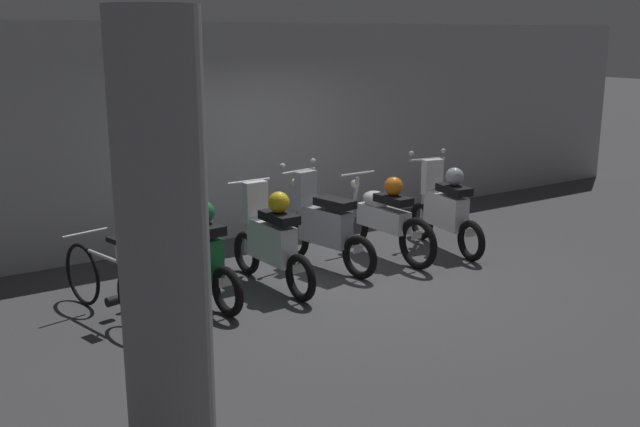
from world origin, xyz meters
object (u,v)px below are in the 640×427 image
Objects in this scene: motorbike_slot_1 at (271,239)px; support_pillar at (164,254)px; motorbike_slot_2 at (323,226)px; bicycle at (109,284)px; motorbike_slot_0 at (196,250)px; motorbike_slot_3 at (383,217)px; motorbike_slot_4 at (445,208)px.

motorbike_slot_1 is 0.56× the size of support_pillar.
motorbike_slot_2 is 0.98× the size of bicycle.
motorbike_slot_0 and motorbike_slot_2 have the same top height.
motorbike_slot_1 is (0.90, -0.05, -0.00)m from motorbike_slot_0.
motorbike_slot_3 is 1.17× the size of motorbike_slot_4.
motorbike_slot_0 is 0.99× the size of bicycle.
support_pillar is (-3.26, -3.05, 0.97)m from motorbike_slot_2.
motorbike_slot_0 is at bearing 176.86° from motorbike_slot_1.
motorbike_slot_4 is (2.70, 0.01, 0.00)m from motorbike_slot_1.
support_pillar reaches higher than motorbike_slot_0.
motorbike_slot_1 is 3.78m from support_pillar.
motorbike_slot_1 reaches higher than bicycle.
support_pillar is at bearing -144.29° from motorbike_slot_3.
motorbike_slot_2 is 0.85× the size of motorbike_slot_3.
motorbike_slot_3 is at bearing 167.90° from motorbike_slot_4.
bicycle is at bearing 177.55° from motorbike_slot_0.
bicycle is (-2.74, -0.16, -0.17)m from motorbike_slot_2.
motorbike_slot_1 is 1.81m from motorbike_slot_3.
motorbike_slot_2 is 2.75m from bicycle.
bicycle is (-4.55, 0.08, -0.21)m from motorbike_slot_4.
support_pillar is (-0.52, -2.88, 1.13)m from bicycle.
motorbike_slot_1 is 1.00× the size of motorbike_slot_4.
motorbike_slot_3 is 1.15× the size of bicycle.
motorbike_slot_0 is 0.86× the size of motorbike_slot_3.
motorbike_slot_4 is at bearing 0.22° from motorbike_slot_1.
support_pillar is (-1.47, -2.84, 0.93)m from motorbike_slot_0.
motorbike_slot_0 is 1.00× the size of motorbike_slot_4.
bicycle is at bearing 179.00° from motorbike_slot_4.
motorbike_slot_0 is at bearing 179.38° from motorbike_slot_4.
support_pillar reaches higher than motorbike_slot_4.
motorbike_slot_0 is at bearing 62.63° from support_pillar.
motorbike_slot_3 is 5.22m from support_pillar.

